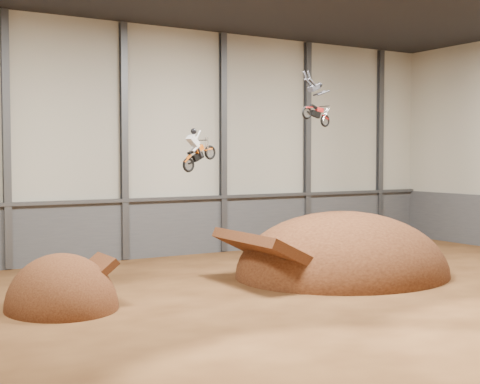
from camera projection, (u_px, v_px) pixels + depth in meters
name	position (u px, v px, depth m)	size (l,w,h in m)	color
floor	(325.00, 300.00, 28.56)	(40.00, 40.00, 0.00)	#442612
back_wall	(174.00, 142.00, 41.06)	(40.00, 0.10, 14.00)	#BCB9A6
lower_band_back	(175.00, 227.00, 41.25)	(39.80, 0.18, 3.50)	#4C4E53
steel_rail	(176.00, 198.00, 41.03)	(39.80, 0.35, 0.20)	#47494F
steel_column_1	(6.00, 140.00, 35.78)	(0.40, 0.36, 13.90)	#47494F
steel_column_2	(124.00, 142.00, 39.19)	(0.40, 0.36, 13.90)	#47494F
steel_column_3	(223.00, 143.00, 42.59)	(0.40, 0.36, 13.90)	#47494F
steel_column_4	(307.00, 144.00, 46.00)	(0.40, 0.36, 13.90)	#47494F
steel_column_5	(380.00, 145.00, 49.41)	(0.40, 0.36, 13.90)	#47494F
takeoff_ramp	(62.00, 308.00, 26.88)	(4.45, 5.13, 4.45)	#3A1B0E
landing_ramp	(342.00, 275.00, 34.48)	(11.45, 10.13, 6.60)	#3A1B0E
fmx_rider_a	(201.00, 145.00, 31.92)	(2.18, 0.83, 1.97)	#D85D10
fmx_rider_b	(315.00, 100.00, 32.48)	(2.60, 0.74, 2.22)	red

